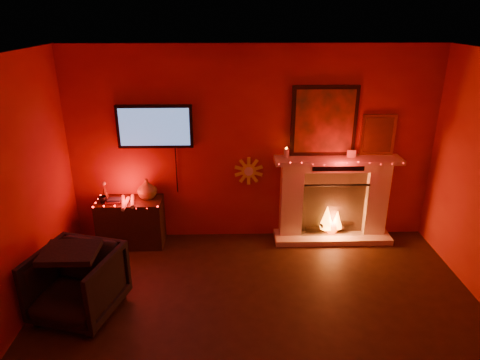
# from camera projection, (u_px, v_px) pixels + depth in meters

# --- Properties ---
(room) EXTENTS (5.00, 5.00, 5.00)m
(room) POSITION_uv_depth(u_px,v_px,m) (269.00, 236.00, 3.51)
(room) COLOR black
(room) RESTS_ON ground
(fireplace) EXTENTS (1.72, 0.40, 2.18)m
(fireplace) POSITION_uv_depth(u_px,v_px,m) (334.00, 191.00, 5.99)
(fireplace) COLOR beige
(fireplace) RESTS_ON floor
(tv) EXTENTS (1.00, 0.07, 1.24)m
(tv) POSITION_uv_depth(u_px,v_px,m) (155.00, 127.00, 5.64)
(tv) COLOR black
(tv) RESTS_ON room
(sunburst_clock) EXTENTS (0.40, 0.03, 0.40)m
(sunburst_clock) POSITION_uv_depth(u_px,v_px,m) (249.00, 171.00, 5.94)
(sunburst_clock) COLOR yellow
(sunburst_clock) RESTS_ON room
(console_table) EXTENTS (0.88, 0.57, 0.95)m
(console_table) POSITION_uv_depth(u_px,v_px,m) (132.00, 219.00, 5.93)
(console_table) COLOR black
(console_table) RESTS_ON floor
(armchair) EXTENTS (1.01, 1.03, 0.76)m
(armchair) POSITION_uv_depth(u_px,v_px,m) (77.00, 283.00, 4.54)
(armchair) COLOR black
(armchair) RESTS_ON floor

